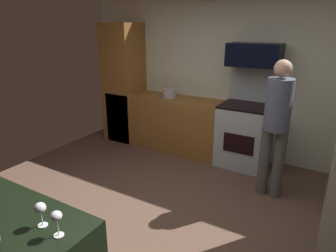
% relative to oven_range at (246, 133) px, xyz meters
% --- Properties ---
extents(ground_plane, '(5.20, 4.80, 0.02)m').
position_rel_oven_range_xyz_m(ground_plane, '(-0.41, -1.97, -0.52)').
color(ground_plane, brown).
extents(wall_back, '(5.20, 0.12, 2.60)m').
position_rel_oven_range_xyz_m(wall_back, '(-0.41, 0.37, 0.79)').
color(wall_back, silver).
rests_on(wall_back, ground).
extents(lower_cabinet_run, '(2.40, 0.60, 0.90)m').
position_rel_oven_range_xyz_m(lower_cabinet_run, '(-1.31, 0.01, -0.06)').
color(lower_cabinet_run, '#94602C').
rests_on(lower_cabinet_run, ground).
extents(cabinet_column, '(0.60, 0.60, 2.10)m').
position_rel_oven_range_xyz_m(cabinet_column, '(-2.31, 0.01, 0.54)').
color(cabinet_column, '#94602C').
rests_on(cabinet_column, ground).
extents(oven_range, '(0.76, 0.65, 1.50)m').
position_rel_oven_range_xyz_m(oven_range, '(0.00, 0.00, 0.00)').
color(oven_range, '#B1BFC4').
rests_on(oven_range, ground).
extents(microwave, '(0.74, 0.38, 0.32)m').
position_rel_oven_range_xyz_m(microwave, '(0.00, 0.09, 1.15)').
color(microwave, black).
rests_on(microwave, oven_range).
extents(person_cook, '(0.31, 0.30, 1.70)m').
position_rel_oven_range_xyz_m(person_cook, '(0.54, -0.71, 0.44)').
color(person_cook, '#525252').
rests_on(person_cook, ground).
extents(wine_glass_far, '(0.07, 0.07, 0.16)m').
position_rel_oven_range_xyz_m(wine_glass_far, '(-0.16, -3.32, 0.51)').
color(wine_glass_far, silver).
rests_on(wine_glass_far, counter_island).
extents(wine_glass_extra, '(0.07, 0.07, 0.16)m').
position_rel_oven_range_xyz_m(wine_glass_extra, '(-0.31, -3.31, 0.50)').
color(wine_glass_extra, silver).
rests_on(wine_glass_extra, counter_island).
extents(stock_pot, '(0.23, 0.23, 0.14)m').
position_rel_oven_range_xyz_m(stock_pot, '(-1.34, 0.01, 0.46)').
color(stock_pot, '#B6BAC1').
rests_on(stock_pot, lower_cabinet_run).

